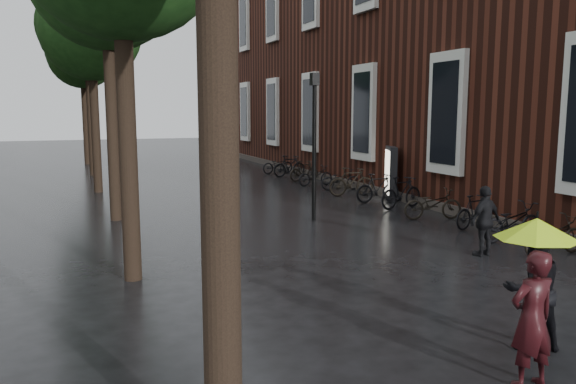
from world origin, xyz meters
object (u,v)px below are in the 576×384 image
lamp_post (314,132)px  ad_lightbox (391,173)px  parked_bicycles (368,186)px  person_black (532,289)px  person_burgundy (532,319)px  pedestrian_walking (485,221)px

lamp_post → ad_lightbox: bearing=31.2°
lamp_post → parked_bicycles: bearing=39.6°
ad_lightbox → parked_bicycles: bearing=-177.0°
person_black → parked_bicycles: person_black is taller
person_burgundy → lamp_post: bearing=-98.6°
person_black → pedestrian_walking: (2.71, 4.02, -0.04)m
person_burgundy → ad_lightbox: bearing=-113.8°
parked_bicycles → lamp_post: size_ratio=4.30×
ad_lightbox → lamp_post: 4.94m
person_burgundy → person_black: bearing=-133.7°
person_burgundy → pedestrian_walking: person_burgundy is taller
person_black → pedestrian_walking: size_ratio=1.05×
person_black → pedestrian_walking: bearing=-109.4°
pedestrian_walking → lamp_post: lamp_post is taller
ad_lightbox → lamp_post: (-4.01, -2.43, 1.56)m
person_black → parked_bicycles: size_ratio=0.09×
person_black → person_burgundy: bearing=59.4°
person_black → lamp_post: lamp_post is taller
person_black → ad_lightbox: (4.93, 11.34, 0.14)m
parked_bicycles → person_black: bearing=-109.9°
pedestrian_walking → lamp_post: (-1.79, 4.89, 1.73)m
pedestrian_walking → ad_lightbox: (2.23, 7.32, 0.17)m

